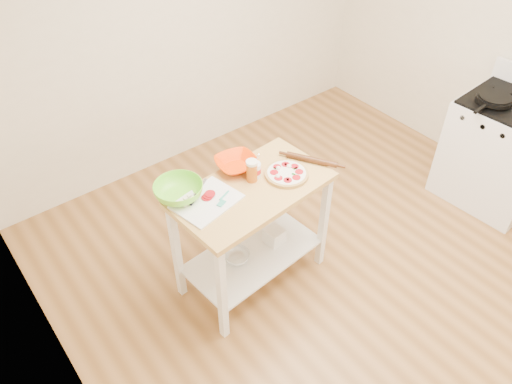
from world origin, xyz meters
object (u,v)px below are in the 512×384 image
object	(u,v)px
prep_island	(252,216)
cutting_board	(206,201)
green_bowl	(179,191)
rolling_pin	(312,160)
knife	(196,195)
pizza	(286,173)
gas_stove	(499,152)
yogurt_tub	(254,170)
orange_bowl	(236,164)
beer_pint	(252,171)
shelf_bin	(274,236)
skillet	(494,99)
shelf_glass_bowl	(237,256)
spatula	(223,199)

from	to	relation	value
prep_island	cutting_board	distance (m)	0.42
green_bowl	rolling_pin	xyz separation A→B (m)	(0.92, -0.26, -0.03)
knife	rolling_pin	world-z (taller)	rolling_pin
pizza	rolling_pin	xyz separation A→B (m)	(0.23, 0.00, 0.00)
pizza	cutting_board	bearing A→B (deg)	169.35
gas_stove	yogurt_tub	xyz separation A→B (m)	(-2.18, 0.62, 0.48)
orange_bowl	green_bowl	size ratio (longest dim) A/B	0.88
beer_pint	shelf_bin	size ratio (longest dim) A/B	1.24
skillet	knife	xyz separation A→B (m)	(-2.47, 0.54, -0.06)
shelf_glass_bowl	shelf_bin	bearing A→B (deg)	-5.90
prep_island	green_bowl	bearing A→B (deg)	152.95
spatula	green_bowl	world-z (taller)	green_bowl
orange_bowl	prep_island	bearing A→B (deg)	-100.95
spatula	shelf_glass_bowl	size ratio (longest dim) A/B	0.73
knife	cutting_board	bearing A→B (deg)	-106.44
pizza	shelf_bin	size ratio (longest dim) A/B	2.34
green_bowl	yogurt_tub	world-z (taller)	yogurt_tub
pizza	shelf_bin	world-z (taller)	pizza
pizza	yogurt_tub	size ratio (longest dim) A/B	1.55
gas_stove	shelf_bin	size ratio (longest dim) A/B	8.75
shelf_bin	shelf_glass_bowl	bearing A→B (deg)	174.10
spatula	rolling_pin	distance (m)	0.72
pizza	cutting_board	size ratio (longest dim) A/B	0.66
beer_pint	pizza	bearing A→B (deg)	-25.89
pizza	knife	size ratio (longest dim) A/B	1.28
skillet	spatula	xyz separation A→B (m)	(-2.36, 0.41, -0.06)
gas_stove	shelf_glass_bowl	xyz separation A→B (m)	(-2.38, 0.56, -0.18)
prep_island	yogurt_tub	bearing A→B (deg)	45.26
pizza	shelf_glass_bowl	xyz separation A→B (m)	(-0.38, 0.07, -0.63)
orange_bowl	beer_pint	xyz separation A→B (m)	(0.00, -0.17, 0.05)
spatula	knife	world-z (taller)	knife
cutting_board	green_bowl	world-z (taller)	green_bowl
rolling_pin	orange_bowl	bearing A→B (deg)	148.56
shelf_glass_bowl	orange_bowl	bearing A→B (deg)	50.99
rolling_pin	shelf_bin	size ratio (longest dim) A/B	2.85
pizza	skillet	bearing A→B (deg)	-10.84
cutting_board	green_bowl	bearing A→B (deg)	114.43
orange_bowl	rolling_pin	size ratio (longest dim) A/B	0.78
prep_island	gas_stove	bearing A→B (deg)	-13.41
rolling_pin	shelf_glass_bowl	distance (m)	0.88
skillet	knife	size ratio (longest dim) A/B	1.96
prep_island	orange_bowl	bearing A→B (deg)	79.05
prep_island	orange_bowl	distance (m)	0.38
beer_pint	knife	bearing A→B (deg)	167.82
beer_pint	green_bowl	bearing A→B (deg)	161.92
skillet	cutting_board	size ratio (longest dim) A/B	1.01
pizza	orange_bowl	size ratio (longest dim) A/B	1.06
gas_stove	shelf_bin	bearing A→B (deg)	161.83
prep_island	yogurt_tub	distance (m)	0.33
skillet	green_bowl	world-z (taller)	green_bowl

